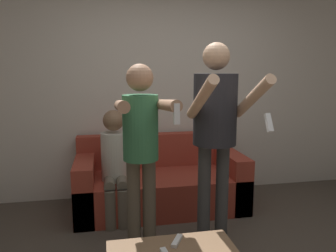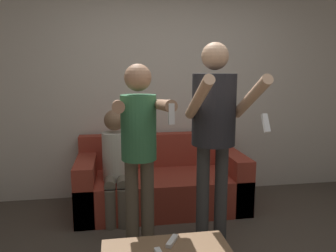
% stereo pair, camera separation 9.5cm
% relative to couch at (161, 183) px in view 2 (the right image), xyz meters
% --- Properties ---
extents(wall_back, '(6.40, 0.06, 2.70)m').
position_rel_couch_xyz_m(wall_back, '(0.15, 0.45, 1.08)').
color(wall_back, beige).
rests_on(wall_back, ground_plane).
extents(couch, '(1.82, 0.85, 0.78)m').
position_rel_couch_xyz_m(couch, '(0.00, 0.00, 0.00)').
color(couch, '#9E3828').
rests_on(couch, ground_plane).
extents(person_standing_left, '(0.40, 0.75, 1.57)m').
position_rel_couch_xyz_m(person_standing_left, '(-0.31, -0.95, 0.71)').
color(person_standing_left, brown).
rests_on(person_standing_left, ground_plane).
extents(person_standing_right, '(0.48, 0.75, 1.74)m').
position_rel_couch_xyz_m(person_standing_right, '(0.31, -0.94, 0.84)').
color(person_standing_right, '#383838').
rests_on(person_standing_right, ground_plane).
extents(person_seated, '(0.27, 0.51, 1.12)m').
position_rel_couch_xyz_m(person_seated, '(-0.50, -0.19, 0.34)').
color(person_seated, '#6B6051').
rests_on(person_seated, ground_plane).
extents(remote_far, '(0.10, 0.15, 0.02)m').
position_rel_couch_xyz_m(remote_far, '(-0.14, -1.52, 0.15)').
color(remote_far, white).
rests_on(remote_far, coffee_table).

